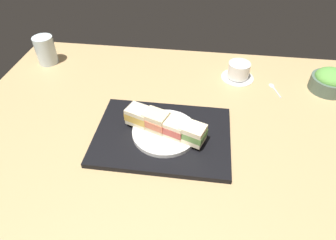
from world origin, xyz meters
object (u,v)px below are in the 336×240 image
Objects in this scene: salad_bowl at (330,81)px; teaspoon at (273,87)px; sandwich_nearmost at (139,116)px; coffee_cup at (239,71)px; sandwich_plate at (165,132)px; sandwich_inner_far at (174,128)px; sandwich_inner_near at (156,121)px; drinking_glass at (46,50)px; sandwich_farmost at (193,133)px.

salad_bowl is 1.46× the size of teaspoon.
sandwich_nearmost reaches higher than coffee_cup.
teaspoon is (36.85, 31.75, -1.99)cm from sandwich_plate.
sandwich_nearmost is at bearing 161.84° from sandwich_inner_far.
sandwich_inner_near is (-2.82, 0.92, 3.51)cm from sandwich_plate.
sandwich_inner_far is at bearing -18.16° from sandwich_inner_near.
salad_bowl is 32.96cm from coffee_cup.
drinking_glass reaches higher than teaspoon.
sandwich_plate is 2.26× the size of sandwich_inner_near.
drinking_glass reaches higher than salad_bowl.
sandwich_plate is 9.50cm from sandwich_nearmost.
sandwich_inner_near is 11.86cm from sandwich_farmost.
drinking_glass is 1.23× the size of teaspoon.
sandwich_nearmost reaches higher than teaspoon.
drinking_glass is at bearing 146.08° from sandwich_inner_far.
salad_bowl is 111.59cm from drinking_glass.
sandwich_nearmost and salad_bowl have the same top height.
sandwich_nearmost is 11.86cm from sandwich_inner_far.
sandwich_inner_far is at bearing -119.15° from coffee_cup.
sandwich_nearmost is 58.34cm from drinking_glass.
drinking_glass is (-57.80, 38.87, 0.24)cm from sandwich_inner_far.
drinking_glass reaches higher than sandwich_nearmost.
coffee_cup is (-32.77, 3.44, -0.75)cm from salad_bowl.
drinking_glass is at bearing 176.14° from teaspoon.
sandwich_plate is at bearing -139.25° from teaspoon.
drinking_glass is (-52.17, 37.02, -0.14)cm from sandwich_inner_near.
sandwich_plate is at bearing -34.61° from drinking_glass.
teaspoon is (13.14, -4.79, -2.70)cm from coffee_cup.
drinking_glass is (-54.99, 37.95, 3.37)cm from sandwich_plate.
sandwich_inner_near is 5.94cm from sandwich_inner_far.
teaspoon is (39.67, 30.83, -5.49)cm from sandwich_inner_near.
sandwich_inner_near is 50.54cm from teaspoon.
sandwich_farmost is (16.90, -5.54, -0.02)cm from sandwich_nearmost.
sandwich_farmost is 0.77× the size of drinking_glass.
sandwich_nearmost is 17.78cm from sandwich_farmost.
sandwich_nearmost and sandwich_farmost have the same top height.
drinking_glass is at bearing 145.39° from sandwich_plate.
sandwich_inner_near reaches higher than sandwich_nearmost.
salad_bowl is 1.18× the size of drinking_glass.
sandwich_plate is 9.49cm from sandwich_farmost.
sandwich_inner_far is 63.57cm from salad_bowl.
sandwich_inner_far is 0.65× the size of salad_bowl.
teaspoon is at bearing 50.55° from sandwich_farmost.
sandwich_inner_near is 0.95× the size of teaspoon.
sandwich_inner_near is 1.00× the size of sandwich_farmost.
salad_bowl is at bearing 30.37° from sandwich_plate.
coffee_cup is 78.76cm from drinking_glass.
drinking_glass is at bearing 178.98° from coffee_cup.
drinking_glass is 92.21cm from teaspoon.
sandwich_plate is 65.49cm from salad_bowl.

